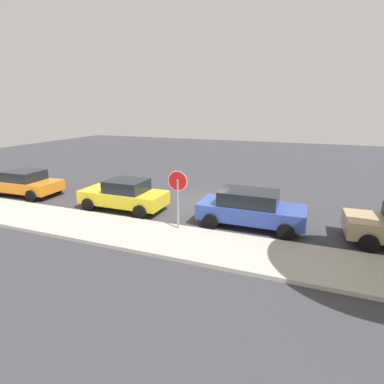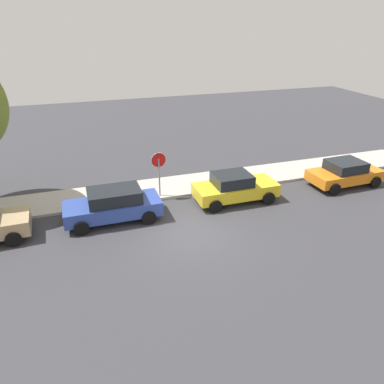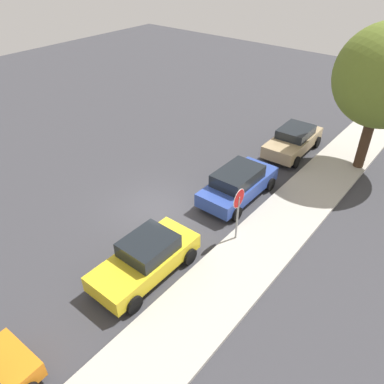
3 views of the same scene
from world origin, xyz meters
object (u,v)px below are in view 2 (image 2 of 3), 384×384
(stop_sign, at_px, (159,167))
(parked_car_blue, at_px, (113,205))
(parked_car_orange, at_px, (345,173))
(parked_car_yellow, at_px, (235,187))

(stop_sign, distance_m, parked_car_blue, 3.14)
(parked_car_orange, bearing_deg, parked_car_blue, -179.97)
(parked_car_yellow, xyz_separation_m, parked_car_orange, (6.58, -0.07, -0.03))
(parked_car_blue, xyz_separation_m, parked_car_orange, (12.61, 0.01, -0.07))
(parked_car_blue, distance_m, parked_car_orange, 12.61)
(stop_sign, relative_size, parked_car_yellow, 0.59)
(stop_sign, height_order, parked_car_orange, stop_sign)
(stop_sign, height_order, parked_car_yellow, stop_sign)
(stop_sign, relative_size, parked_car_blue, 0.57)
(parked_car_yellow, height_order, parked_car_orange, parked_car_yellow)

